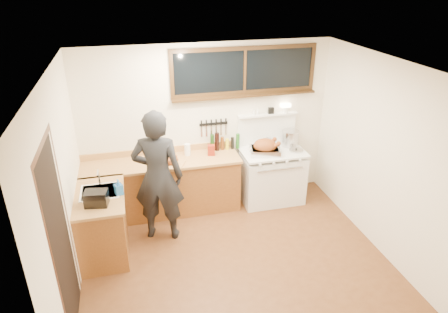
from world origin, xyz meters
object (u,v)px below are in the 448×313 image
object	(u,v)px
cutting_board	(169,161)
roast_turkey	(265,148)
vintage_stove	(271,174)
man	(158,177)

from	to	relation	value
cutting_board	roast_turkey	world-z (taller)	roast_turkey
vintage_stove	cutting_board	distance (m)	1.76
vintage_stove	cutting_board	xyz separation A→B (m)	(-1.69, -0.13, 0.49)
vintage_stove	roast_turkey	distance (m)	0.57
vintage_stove	roast_turkey	world-z (taller)	vintage_stove
vintage_stove	man	bearing A→B (deg)	-162.42
man	roast_turkey	xyz separation A→B (m)	(1.74, 0.50, 0.04)
vintage_stove	cutting_board	bearing A→B (deg)	-175.75
man	roast_turkey	distance (m)	1.81
cutting_board	roast_turkey	xyz separation A→B (m)	(1.53, 0.03, 0.05)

